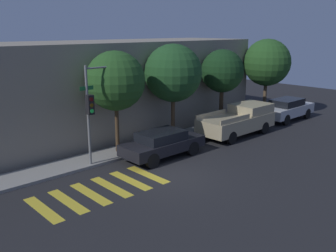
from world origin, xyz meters
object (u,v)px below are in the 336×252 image
Objects in this scene: sedan_middle at (287,109)px; tree_behind_truck at (267,63)px; pickup_truck at (239,120)px; tree_far_end at (222,71)px; tree_near_corner at (115,81)px; traffic_light_pole at (95,99)px; tree_midblock at (173,73)px; sedan_near_corner at (162,143)px.

sedan_middle is 3.77m from tree_behind_truck.
tree_far_end reaches higher than pickup_truck.
tree_near_corner is at bearing 171.23° from sedan_middle.
tree_far_end is 5.18m from tree_behind_truck.
tree_midblock is at bearing 7.98° from traffic_light_pole.
traffic_light_pole is 15.36m from sedan_middle.
tree_far_end is at bearing 0.00° from tree_midblock.
sedan_near_corner is 7.99m from tree_far_end.
tree_midblock reaches higher than pickup_truck.
sedan_near_corner is 0.84× the size of pickup_truck.
tree_near_corner is at bearing 25.13° from traffic_light_pole.
tree_midblock is (4.01, -0.00, 0.08)m from tree_near_corner.
pickup_truck is (9.42, -1.27, -2.33)m from traffic_light_pole.
tree_far_end is 0.90× the size of tree_behind_truck.
traffic_light_pole is at bearing -175.49° from tree_far_end.
sedan_near_corner is at bearing 180.00° from sedan_middle.
sedan_near_corner is 12.09m from sedan_middle.
tree_near_corner is at bearing 180.00° from tree_midblock.
tree_near_corner reaches higher than tree_far_end.
pickup_truck is 5.19m from tree_midblock.
tree_midblock is at bearing -0.00° from tree_near_corner.
tree_behind_truck is (12.31, 2.07, 3.21)m from sedan_near_corner.
tree_midblock is (-9.39, 2.07, 3.10)m from sedan_middle.
traffic_light_pole is at bearing 175.21° from sedan_middle.
tree_midblock reaches higher than tree_near_corner.
tree_midblock is at bearing -180.00° from tree_behind_truck.
sedan_middle is 10.11m from tree_midblock.
sedan_middle reaches higher than sedan_near_corner.
tree_far_end is (7.13, 2.07, 2.96)m from sedan_near_corner.
tree_behind_truck is at bearing 0.00° from tree_far_end.
tree_behind_truck reaches higher than sedan_near_corner.
tree_far_end is at bearing 157.34° from sedan_middle.
tree_behind_truck is at bearing 2.99° from traffic_light_pole.
tree_midblock is (2.70, 2.07, 3.17)m from sedan_near_corner.
sedan_middle is at bearing -0.00° from sedan_near_corner.
tree_near_corner is (1.71, 0.80, 0.59)m from traffic_light_pole.
sedan_middle is (12.09, -0.00, 0.07)m from sedan_near_corner.
tree_near_corner is 1.05× the size of tree_far_end.
traffic_light_pole is at bearing 157.27° from sedan_near_corner.
traffic_light_pole is at bearing -177.01° from tree_behind_truck.
traffic_light_pole is 1.98m from tree_near_corner.
traffic_light_pole is 4.13m from sedan_near_corner.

